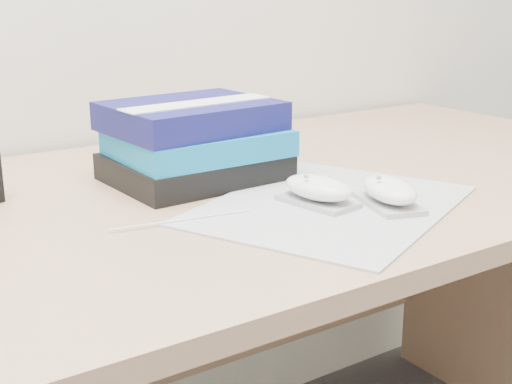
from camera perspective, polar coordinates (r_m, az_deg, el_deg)
desk at (r=1.27m, az=-1.65°, el=-8.80°), size 1.60×0.80×0.73m
mousepad at (r=1.03m, az=5.98°, el=-1.04°), size 0.49×0.45×0.00m
mouse_rear at (r=1.02m, az=4.98°, el=0.16°), size 0.08×0.12×0.05m
mouse_front at (r=1.02m, az=10.62°, el=0.02°), size 0.10×0.13×0.05m
usb_cable at (r=0.95m, az=-5.94°, el=-2.23°), size 0.19×0.04×0.00m
book_stack at (r=1.15m, az=-4.94°, el=4.02°), size 0.27×0.22×0.13m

